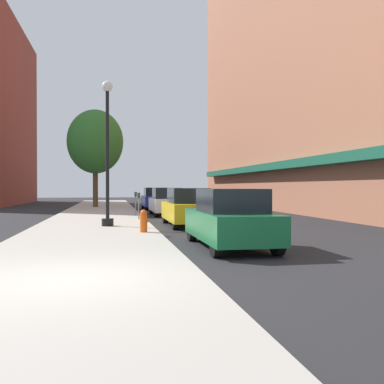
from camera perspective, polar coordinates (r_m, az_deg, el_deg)
name	(u,v)px	position (r m, az deg, el deg)	size (l,w,h in m)	color
ground_plane	(167,215)	(25.89, -3.41, -3.11)	(90.00, 90.00, 0.00)	#232326
sidewalk_slab	(99,214)	(26.68, -12.25, -2.88)	(4.80, 50.00, 0.12)	#A8A399
building_right_brick	(307,42)	(34.58, 15.08, 18.73)	(6.80, 40.00, 24.91)	#9E6047
lamppost	(107,150)	(17.79, -11.21, 5.48)	(0.48, 0.48, 5.90)	black
fire_hydrant	(144,221)	(15.16, -6.46, -3.83)	(0.33, 0.26, 0.79)	#E05614
parking_meter_near	(136,201)	(23.97, -7.53, -1.14)	(0.14, 0.09, 1.31)	slate
parking_meter_far	(139,202)	(21.18, -7.11, -1.38)	(0.14, 0.09, 1.31)	slate
tree_near	(95,142)	(35.09, -12.77, 6.54)	(4.41, 4.41, 7.73)	#4C3823
car_green	(230,219)	(12.07, 5.09, -3.62)	(1.80, 4.30, 1.66)	black
car_yellow	(188,208)	(18.64, -0.57, -2.09)	(1.80, 4.30, 1.66)	black
car_white	(167,202)	(25.80, -3.40, -1.32)	(1.80, 4.30, 1.66)	black
car_blue	(155,199)	(32.89, -4.98, -0.89)	(1.80, 4.30, 1.66)	black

